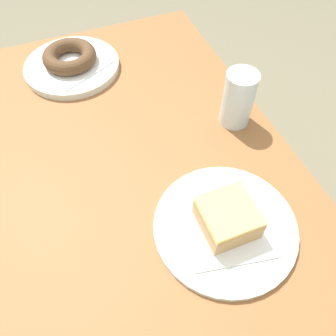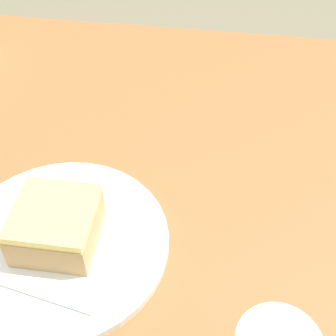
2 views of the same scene
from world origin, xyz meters
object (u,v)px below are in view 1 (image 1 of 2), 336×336
at_px(plate_glazed_square, 225,226).
at_px(water_glass, 238,99).
at_px(donut_glazed_square, 228,217).
at_px(plate_chocolate_ring, 72,66).
at_px(donut_chocolate_ring, 69,56).

distance_m(plate_glazed_square, water_glass, 0.25).
distance_m(donut_glazed_square, plate_chocolate_ring, 0.51).
bearing_deg(water_glass, plate_glazed_square, 148.54).
distance_m(plate_glazed_square, donut_glazed_square, 0.03).
xyz_separation_m(donut_glazed_square, donut_chocolate_ring, (0.49, 0.14, -0.00)).
bearing_deg(plate_glazed_square, water_glass, -31.46).
bearing_deg(plate_chocolate_ring, donut_glazed_square, -163.88).
bearing_deg(plate_glazed_square, donut_chocolate_ring, 16.12).
height_order(plate_glazed_square, donut_glazed_square, donut_glazed_square).
height_order(donut_glazed_square, plate_chocolate_ring, donut_glazed_square).
height_order(donut_chocolate_ring, water_glass, water_glass).
xyz_separation_m(plate_glazed_square, water_glass, (0.21, -0.13, 0.05)).
height_order(plate_chocolate_ring, donut_chocolate_ring, donut_chocolate_ring).
bearing_deg(donut_chocolate_ring, plate_glazed_square, -163.88).
bearing_deg(water_glass, plate_chocolate_ring, 43.79).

